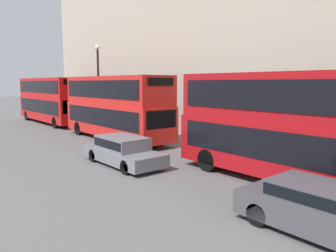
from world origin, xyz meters
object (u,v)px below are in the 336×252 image
Objects in this scene: bus_leading at (310,125)px; pedestrian at (150,127)px; bus_third_in_queue at (51,98)px; car_hatchback at (123,150)px; bus_second_in_queue at (115,105)px; car_dark_sedan at (321,208)px.

bus_leading is 12.78m from pedestrian.
car_hatchback is at bearing -100.43° from bus_third_in_queue.
bus_second_in_queue is at bearing 90.00° from bus_leading.
car_hatchback is at bearing -136.39° from pedestrian.
bus_third_in_queue is 28.24m from car_dark_sedan.
bus_third_in_queue is 2.56× the size of car_dark_sedan.
pedestrian is at bearing 80.92° from bus_leading.
bus_leading is at bearing -99.08° from pedestrian.
bus_second_in_queue is 16.34m from car_dark_sedan.
bus_third_in_queue is at bearing 90.00° from bus_second_in_queue.
bus_third_in_queue reaches higher than pedestrian.
bus_leading is 4.34m from car_dark_sedan.
bus_leading reaches higher than pedestrian.
bus_second_in_queue is 5.69× the size of pedestrian.
car_dark_sedan is 2.42× the size of pedestrian.
bus_third_in_queue is at bearing 83.07° from car_dark_sedan.
bus_third_in_queue is (-0.00, 25.86, 0.03)m from bus_leading.
car_dark_sedan is 9.51m from car_hatchback.
bus_leading reaches higher than car_dark_sedan.
bus_leading is 13.77m from bus_second_in_queue.
bus_third_in_queue reaches higher than car_hatchback.
car_dark_sedan is 15.62m from pedestrian.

